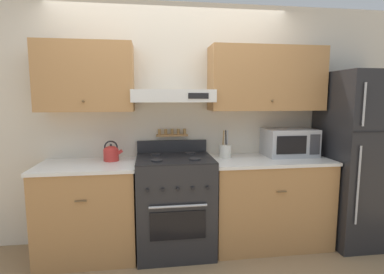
% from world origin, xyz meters
% --- Properties ---
extents(ground_plane, '(16.00, 16.00, 0.00)m').
position_xyz_m(ground_plane, '(0.00, 0.00, 0.00)').
color(ground_plane, '#937551').
extents(wall_back, '(5.20, 0.46, 2.55)m').
position_xyz_m(wall_back, '(0.06, 0.61, 1.42)').
color(wall_back, beige).
rests_on(wall_back, ground_plane).
extents(counter_left, '(0.93, 0.65, 0.93)m').
position_xyz_m(counter_left, '(-0.84, 0.33, 0.46)').
color(counter_left, '#AD7A47').
rests_on(counter_left, ground_plane).
extents(counter_right, '(1.24, 0.65, 0.93)m').
position_xyz_m(counter_right, '(1.00, 0.33, 0.46)').
color(counter_right, '#AD7A47').
rests_on(counter_right, ground_plane).
extents(stove_range, '(0.75, 0.68, 1.10)m').
position_xyz_m(stove_range, '(-0.00, 0.31, 0.49)').
color(stove_range, '#232326').
rests_on(stove_range, ground_plane).
extents(refrigerator, '(0.70, 0.74, 1.82)m').
position_xyz_m(refrigerator, '(1.98, 0.27, 0.91)').
color(refrigerator, '#232326').
rests_on(refrigerator, ground_plane).
extents(tea_kettle, '(0.20, 0.15, 0.21)m').
position_xyz_m(tea_kettle, '(-0.63, 0.45, 1.01)').
color(tea_kettle, red).
rests_on(tea_kettle, counter_left).
extents(microwave, '(0.54, 0.41, 0.29)m').
position_xyz_m(microwave, '(1.27, 0.47, 1.07)').
color(microwave, '#ADAFB5').
rests_on(microwave, counter_right).
extents(utensil_crock, '(0.13, 0.13, 0.29)m').
position_xyz_m(utensil_crock, '(0.55, 0.45, 1.00)').
color(utensil_crock, silver).
rests_on(utensil_crock, counter_right).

